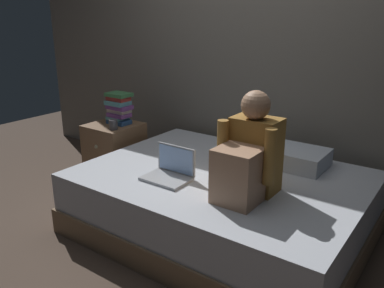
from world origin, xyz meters
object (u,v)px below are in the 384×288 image
at_px(laptop, 170,171).
at_px(pillow, 288,156).
at_px(book_stack, 119,108).
at_px(mug, 113,125).
at_px(nightstand, 115,153).
at_px(person_sitting, 249,157).
at_px(bed, 221,202).

bearing_deg(laptop, pillow, 53.25).
bearing_deg(book_stack, pillow, 7.73).
relative_size(laptop, mug, 3.56).
xyz_separation_m(nightstand, pillow, (1.61, 0.26, 0.24)).
bearing_deg(person_sitting, bed, 146.86).
height_order(laptop, book_stack, book_stack).
distance_m(bed, nightstand, 1.31).
height_order(nightstand, pillow, pillow).
distance_m(book_stack, mug, 0.22).
bearing_deg(person_sitting, laptop, -171.23).
bearing_deg(mug, laptop, -20.99).
height_order(pillow, mug, mug).
relative_size(book_stack, mug, 3.22).
relative_size(nightstand, pillow, 1.03).
xyz_separation_m(bed, book_stack, (-1.27, 0.24, 0.50)).
height_order(bed, book_stack, book_stack).
xyz_separation_m(nightstand, laptop, (1.06, -0.48, 0.23)).
relative_size(person_sitting, book_stack, 2.26).
height_order(bed, mug, mug).
xyz_separation_m(laptop, pillow, (0.55, 0.74, 0.01)).
height_order(person_sitting, book_stack, person_sitting).
height_order(book_stack, mug, book_stack).
height_order(nightstand, mug, mug).
bearing_deg(person_sitting, nightstand, 166.38).
relative_size(laptop, pillow, 0.57).
relative_size(nightstand, laptop, 1.79).
distance_m(pillow, mug, 1.53).
bearing_deg(nightstand, mug, -42.69).
bearing_deg(pillow, person_sitting, -89.86).
bearing_deg(nightstand, pillow, 9.29).
relative_size(nightstand, book_stack, 1.98).
bearing_deg(book_stack, bed, -10.54).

